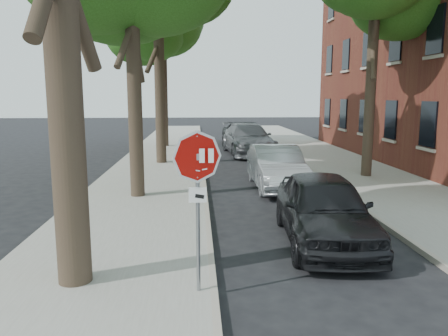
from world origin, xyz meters
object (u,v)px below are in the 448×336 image
object	(u,v)px
car_a	(324,208)
car_b	(277,167)
stop_sign	(198,180)
car_c	(248,139)
car_d	(240,133)
tree_far	(163,30)

from	to	relation	value
car_a	car_b	xyz separation A→B (m)	(-0.00, 5.81, -0.02)
stop_sign	car_c	world-z (taller)	stop_sign
car_c	car_d	size ratio (longest dim) A/B	1.19
stop_sign	car_a	xyz separation A→B (m)	(2.80, 2.61, -1.18)
car_a	tree_far	bearing A→B (deg)	108.83
car_d	tree_far	bearing A→B (deg)	-156.76
tree_far	car_d	distance (m)	8.50
car_c	car_d	bearing A→B (deg)	83.90
stop_sign	car_b	xyz separation A→B (m)	(2.80, 8.42, -1.20)
tree_far	car_a	distance (m)	20.20
car_a	car_b	distance (m)	5.81
car_b	car_c	bearing A→B (deg)	89.44
tree_far	car_c	xyz separation A→B (m)	(4.87, -3.59, -6.36)
stop_sign	car_b	distance (m)	8.95
car_c	stop_sign	bearing A→B (deg)	-103.84
car_b	car_d	bearing A→B (deg)	88.98
car_d	car_b	bearing A→B (deg)	-90.44
car_a	car_c	bearing A→B (deg)	94.09
car_a	car_c	xyz separation A→B (m)	(0.04, 14.94, 0.08)
stop_sign	tree_far	world-z (taller)	tree_far
tree_far	car_b	distance (m)	15.06
stop_sign	tree_far	bearing A→B (deg)	95.46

